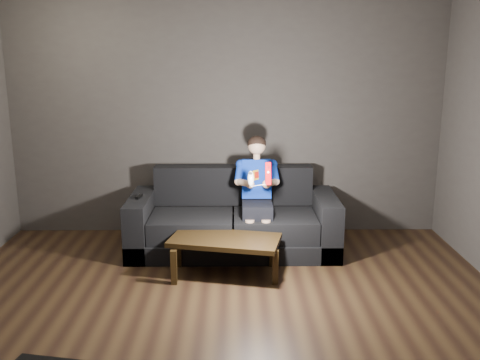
{
  "coord_description": "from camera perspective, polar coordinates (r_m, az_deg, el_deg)",
  "views": [
    {
      "loc": [
        0.1,
        -3.67,
        2.1
      ],
      "look_at": [
        0.15,
        1.55,
        0.85
      ],
      "focal_mm": 40.0,
      "sensor_mm": 36.0,
      "label": 1
    }
  ],
  "objects": [
    {
      "name": "sofa",
      "position": [
        5.83,
        -0.72,
        -4.74
      ],
      "size": [
        2.22,
        0.96,
        0.86
      ],
      "color": "black",
      "rests_on": "floor"
    },
    {
      "name": "nunchuk_white",
      "position": [
        5.18,
        1.16,
        0.17
      ],
      "size": [
        0.06,
        0.09,
        0.16
      ],
      "color": "silver",
      "rests_on": "child"
    },
    {
      "name": "coffee_table",
      "position": [
        5.15,
        -1.62,
        -6.72
      ],
      "size": [
        1.12,
        0.72,
        0.38
      ],
      "color": "black",
      "rests_on": "floor"
    },
    {
      "name": "child",
      "position": [
        5.65,
        1.82,
        -0.55
      ],
      "size": [
        0.47,
        0.58,
        1.15
      ],
      "color": "black",
      "rests_on": "sofa"
    },
    {
      "name": "wii_remote_black",
      "position": [
        5.74,
        -10.73,
        -1.74
      ],
      "size": [
        0.06,
        0.15,
        0.03
      ],
      "color": "black",
      "rests_on": "sofa"
    },
    {
      "name": "floor",
      "position": [
        4.23,
        -1.92,
        -16.29
      ],
      "size": [
        5.0,
        5.0,
        0.0
      ],
      "primitive_type": "plane",
      "color": "black",
      "rests_on": "ground"
    },
    {
      "name": "wii_remote_red",
      "position": [
        5.17,
        3.01,
        0.7
      ],
      "size": [
        0.06,
        0.08,
        0.22
      ],
      "color": "red",
      "rests_on": "child"
    },
    {
      "name": "back_wall",
      "position": [
        6.22,
        -1.47,
        6.52
      ],
      "size": [
        5.0,
        0.04,
        2.7
      ],
      "primitive_type": "cube",
      "color": "#3B3534",
      "rests_on": "ground"
    }
  ]
}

